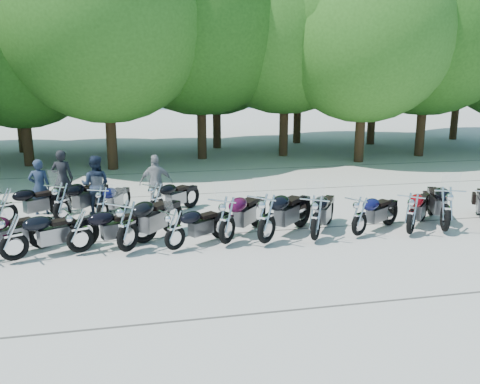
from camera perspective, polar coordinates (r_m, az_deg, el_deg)
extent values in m
plane|color=#A9A499|center=(11.93, 1.46, -6.80)|extent=(90.00, 90.00, 0.00)
cylinder|color=#3A2614|center=(24.32, -22.88, 6.59)|extent=(0.44, 0.44, 3.31)
sphere|color=#286319|center=(24.22, -23.70, 15.20)|extent=(7.31, 7.31, 7.31)
cylinder|color=#3A2614|center=(22.26, -14.33, 7.49)|extent=(0.44, 0.44, 3.93)
sphere|color=#357721|center=(22.27, -15.02, 18.71)|extent=(8.70, 8.70, 8.70)
cylinder|color=#3A2614|center=(24.27, -4.34, 8.56)|extent=(0.44, 0.44, 4.13)
sphere|color=#286319|center=(24.31, -4.54, 19.37)|extent=(9.13, 9.13, 9.13)
cylinder|color=#3A2614|center=(25.23, 4.96, 8.69)|extent=(0.44, 0.44, 4.09)
sphere|color=#357721|center=(25.26, 5.17, 18.99)|extent=(9.04, 9.04, 9.04)
cylinder|color=#3A2614|center=(24.06, 13.37, 7.59)|extent=(0.44, 0.44, 3.62)
sphere|color=#357721|center=(24.01, 13.91, 17.14)|extent=(8.00, 8.00, 8.00)
cylinder|color=#3A2614|center=(26.61, 19.73, 8.09)|extent=(0.44, 0.44, 3.98)
sphere|color=#286319|center=(26.62, 20.52, 17.55)|extent=(8.79, 8.79, 8.79)
cylinder|color=#3A2614|center=(28.55, -23.41, 7.63)|extent=(0.44, 0.44, 3.52)
sphere|color=#357721|center=(28.49, -24.17, 15.43)|extent=(7.78, 7.78, 7.78)
cylinder|color=#3A2614|center=(27.46, -14.27, 8.02)|extent=(0.44, 0.44, 3.42)
sphere|color=#286319|center=(27.38, -14.74, 15.93)|extent=(7.56, 7.56, 7.56)
cylinder|color=#3A2614|center=(27.81, -2.63, 8.63)|extent=(0.44, 0.44, 3.56)
sphere|color=#286319|center=(27.75, -2.72, 16.78)|extent=(7.88, 7.88, 7.88)
cylinder|color=#3A2614|center=(29.92, 6.47, 9.09)|extent=(0.44, 0.44, 3.76)
sphere|color=#286319|center=(29.90, 6.68, 17.07)|extent=(8.31, 8.31, 8.31)
cylinder|color=#3A2614|center=(30.15, 14.60, 8.65)|extent=(0.44, 0.44, 3.63)
sphere|color=#357721|center=(30.11, 15.07, 16.29)|extent=(8.02, 8.02, 8.02)
cylinder|color=#3A2614|center=(33.92, 23.10, 9.14)|extent=(0.44, 0.44, 4.37)
sphere|color=#286319|center=(33.99, 23.88, 17.29)|extent=(9.67, 9.67, 9.67)
imported|color=#222E48|center=(15.95, -21.59, 0.54)|extent=(0.62, 0.43, 1.65)
imported|color=#1B263A|center=(15.43, -15.91, 0.76)|extent=(0.98, 0.84, 1.75)
imported|color=gray|center=(15.45, -9.39, 1.03)|extent=(1.01, 0.45, 1.70)
imported|color=black|center=(16.53, -19.31, 1.43)|extent=(0.71, 0.53, 1.79)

